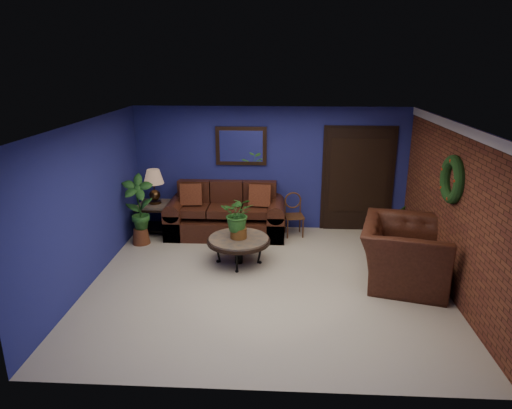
# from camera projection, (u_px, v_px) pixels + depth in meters

# --- Properties ---
(floor) EXTENTS (5.50, 5.50, 0.00)m
(floor) POSITION_uv_depth(u_px,v_px,m) (267.00, 282.00, 7.23)
(floor) COLOR #BDB09C
(floor) RESTS_ON ground
(wall_back) EXTENTS (5.50, 0.04, 2.50)m
(wall_back) POSITION_uv_depth(u_px,v_px,m) (271.00, 169.00, 9.23)
(wall_back) COLOR navy
(wall_back) RESTS_ON ground
(wall_left) EXTENTS (0.04, 5.00, 2.50)m
(wall_left) POSITION_uv_depth(u_px,v_px,m) (88.00, 204.00, 7.00)
(wall_left) COLOR navy
(wall_left) RESTS_ON ground
(wall_right_brick) EXTENTS (0.04, 5.00, 2.50)m
(wall_right_brick) POSITION_uv_depth(u_px,v_px,m) (454.00, 210.00, 6.71)
(wall_right_brick) COLOR brown
(wall_right_brick) RESTS_ON ground
(ceiling) EXTENTS (5.50, 5.00, 0.02)m
(ceiling) POSITION_uv_depth(u_px,v_px,m) (268.00, 123.00, 6.47)
(ceiling) COLOR silver
(ceiling) RESTS_ON wall_back
(crown_molding) EXTENTS (0.03, 5.00, 0.14)m
(crown_molding) POSITION_uv_depth(u_px,v_px,m) (463.00, 130.00, 6.35)
(crown_molding) COLOR white
(crown_molding) RESTS_ON wall_right_brick
(wall_mirror) EXTENTS (1.02, 0.06, 0.77)m
(wall_mirror) POSITION_uv_depth(u_px,v_px,m) (241.00, 146.00, 9.08)
(wall_mirror) COLOR #442C17
(wall_mirror) RESTS_ON wall_back
(closet_door) EXTENTS (1.44, 0.06, 2.18)m
(closet_door) POSITION_uv_depth(u_px,v_px,m) (358.00, 180.00, 9.17)
(closet_door) COLOR black
(closet_door) RESTS_ON wall_back
(wreath) EXTENTS (0.16, 0.72, 0.72)m
(wreath) POSITION_uv_depth(u_px,v_px,m) (452.00, 179.00, 6.62)
(wreath) COLOR black
(wreath) RESTS_ON wall_right_brick
(sofa) EXTENTS (2.33, 1.01, 1.05)m
(sofa) POSITION_uv_depth(u_px,v_px,m) (226.00, 217.00, 9.16)
(sofa) COLOR #441F13
(sofa) RESTS_ON ground
(coffee_table) EXTENTS (1.08, 1.08, 0.46)m
(coffee_table) POSITION_uv_depth(u_px,v_px,m) (239.00, 241.00, 7.79)
(coffee_table) COLOR #4A4540
(coffee_table) RESTS_ON ground
(end_table) EXTENTS (0.68, 0.68, 0.62)m
(end_table) POSITION_uv_depth(u_px,v_px,m) (156.00, 210.00, 9.16)
(end_table) COLOR #4A4540
(end_table) RESTS_ON ground
(table_lamp) EXTENTS (0.40, 0.40, 0.67)m
(table_lamp) POSITION_uv_depth(u_px,v_px,m) (154.00, 182.00, 8.98)
(table_lamp) COLOR #442C17
(table_lamp) RESTS_ON end_table
(side_chair) EXTENTS (0.42, 0.42, 0.85)m
(side_chair) POSITION_uv_depth(u_px,v_px,m) (294.00, 211.00, 9.07)
(side_chair) COLOR #523217
(side_chair) RESTS_ON ground
(armchair) EXTENTS (1.62, 1.76, 0.96)m
(armchair) POSITION_uv_depth(u_px,v_px,m) (404.00, 253.00, 7.12)
(armchair) COLOR #441F13
(armchair) RESTS_ON ground
(coffee_plant) EXTENTS (0.59, 0.52, 0.74)m
(coffee_plant) POSITION_uv_depth(u_px,v_px,m) (238.00, 215.00, 7.65)
(coffee_plant) COLOR brown
(coffee_plant) RESTS_ON coffee_table
(floor_plant) EXTENTS (0.44, 0.39, 0.81)m
(floor_plant) POSITION_uv_depth(u_px,v_px,m) (395.00, 225.00, 8.50)
(floor_plant) COLOR brown
(floor_plant) RESTS_ON ground
(tall_plant) EXTENTS (0.63, 0.47, 1.34)m
(tall_plant) POSITION_uv_depth(u_px,v_px,m) (139.00, 208.00, 8.53)
(tall_plant) COLOR brown
(tall_plant) RESTS_ON ground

